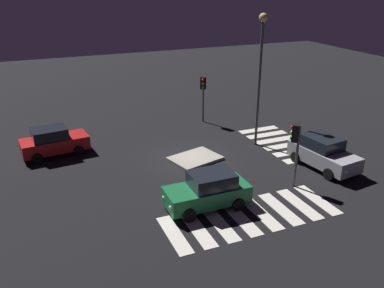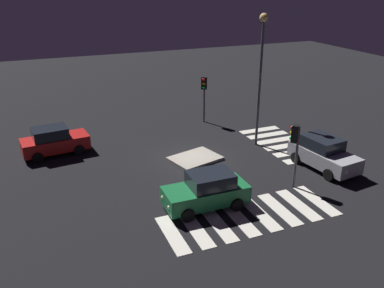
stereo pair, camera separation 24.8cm
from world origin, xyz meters
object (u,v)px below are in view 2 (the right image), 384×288
at_px(traffic_island, 195,158).
at_px(traffic_light_east, 295,141).
at_px(car_silver, 323,153).
at_px(traffic_light_north, 204,88).
at_px(car_green, 207,191).
at_px(street_lamp, 261,60).
at_px(car_red, 54,141).

height_order(traffic_island, traffic_light_east, traffic_light_east).
distance_m(car_silver, traffic_light_north, 11.15).
bearing_deg(traffic_light_east, car_silver, -101.09).
relative_size(car_green, street_lamp, 0.49).
bearing_deg(street_lamp, traffic_island, -170.99).
bearing_deg(traffic_light_north, car_silver, 47.50).
relative_size(traffic_light_east, street_lamp, 0.41).
relative_size(car_red, car_green, 1.02).
bearing_deg(car_green, car_silver, -169.34).
xyz_separation_m(traffic_light_north, street_lamp, (1.49, -5.69, 3.08)).
xyz_separation_m(car_silver, street_lamp, (-1.83, 4.79, 4.94)).
relative_size(car_green, car_silver, 0.94).
height_order(traffic_light_east, traffic_light_north, traffic_light_north).
bearing_deg(traffic_light_north, street_lamp, 44.57).
xyz_separation_m(car_red, car_silver, (14.98, -8.41, 0.04)).
xyz_separation_m(car_green, traffic_light_north, (5.14, 12.00, 1.90)).
height_order(traffic_light_east, street_lamp, street_lamp).
relative_size(traffic_island, traffic_light_north, 0.95).
distance_m(traffic_island, car_green, 5.85).
xyz_separation_m(traffic_island, traffic_light_east, (3.59, -5.31, 2.66)).
xyz_separation_m(traffic_light_east, traffic_light_north, (-0.13, 11.78, 0.07)).
xyz_separation_m(car_red, street_lamp, (13.14, -3.62, 4.98)).
distance_m(car_green, street_lamp, 10.42).
relative_size(car_red, traffic_light_east, 1.22).
distance_m(traffic_light_east, traffic_light_north, 11.78).
distance_m(car_silver, street_lamp, 7.12).
xyz_separation_m(traffic_island, car_green, (-1.69, -5.54, 0.83)).
bearing_deg(street_lamp, traffic_light_east, -102.52).
bearing_deg(street_lamp, car_silver, -69.06).
bearing_deg(car_silver, traffic_light_east, -74.66).
height_order(traffic_island, car_silver, car_silver).
distance_m(car_red, traffic_light_east, 15.39).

